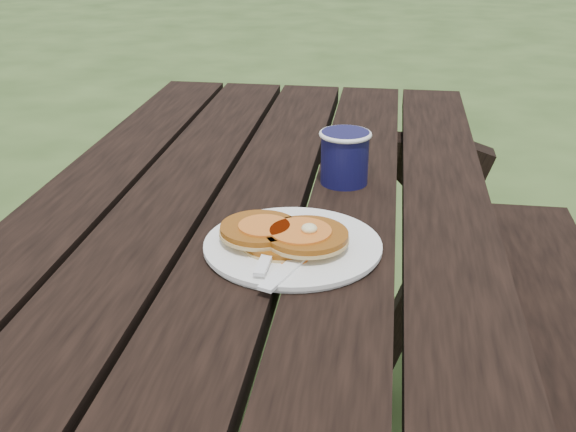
# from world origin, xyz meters

# --- Properties ---
(plate) EXTENTS (0.32, 0.32, 0.01)m
(plate) POSITION_xyz_m (0.08, -0.03, 0.76)
(plate) COLOR white
(plate) RESTS_ON picnic_table
(pancake_stack) EXTENTS (0.18, 0.12, 0.04)m
(pancake_stack) POSITION_xyz_m (0.07, -0.03, 0.77)
(pancake_stack) COLOR #8E4B10
(pancake_stack) RESTS_ON plate
(knife) EXTENTS (0.08, 0.18, 0.00)m
(knife) POSITION_xyz_m (0.09, -0.08, 0.76)
(knife) COLOR white
(knife) RESTS_ON plate
(fork) EXTENTS (0.04, 0.16, 0.01)m
(fork) POSITION_xyz_m (0.05, -0.08, 0.77)
(fork) COLOR white
(fork) RESTS_ON plate
(coffee_cup) EXTENTS (0.09, 0.09, 0.09)m
(coffee_cup) POSITION_xyz_m (0.13, 0.24, 0.80)
(coffee_cup) COLOR #0F0E3A
(coffee_cup) RESTS_ON picnic_table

